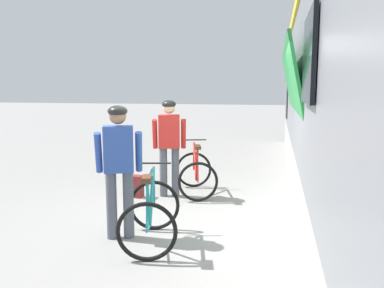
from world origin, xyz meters
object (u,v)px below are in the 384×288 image
at_px(cyclist_near_in_red, 169,139).
at_px(cyclist_far_in_blue, 119,160).
at_px(bicycle_near_red, 196,173).
at_px(backpack_on_platform, 135,186).
at_px(bicycle_far_teal, 151,214).

distance_m(cyclist_near_in_red, cyclist_far_in_blue, 2.10).
bearing_deg(bicycle_near_red, backpack_on_platform, -157.35).
distance_m(cyclist_near_in_red, bicycle_far_teal, 2.36).
height_order(cyclist_near_in_red, cyclist_far_in_blue, same).
relative_size(cyclist_near_in_red, bicycle_near_red, 1.44).
bearing_deg(bicycle_far_teal, backpack_on_platform, 115.46).
xyz_separation_m(cyclist_near_in_red, cyclist_far_in_blue, (-0.10, -2.10, 0.00)).
relative_size(cyclist_near_in_red, backpack_on_platform, 4.40).
height_order(cyclist_near_in_red, backpack_on_platform, cyclist_near_in_red).
height_order(cyclist_far_in_blue, backpack_on_platform, cyclist_far_in_blue).
xyz_separation_m(cyclist_far_in_blue, bicycle_near_red, (0.54, 2.33, -0.65)).
xyz_separation_m(bicycle_near_red, bicycle_far_teal, (-0.08, -2.47, 0.00)).
bearing_deg(bicycle_near_red, bicycle_far_teal, -91.76).
bearing_deg(bicycle_far_teal, cyclist_near_in_red, 99.41).
xyz_separation_m(bicycle_far_teal, backpack_on_platform, (-0.97, 2.03, -0.20)).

